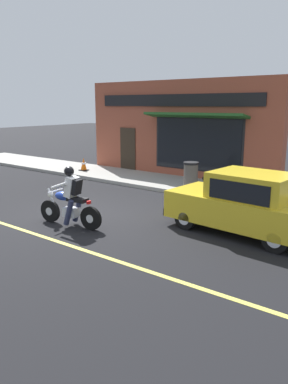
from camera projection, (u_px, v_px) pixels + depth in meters
The scene contains 7 objects.
ground_plane at pixel (82, 216), 10.91m from camera, with size 80.00×80.00×0.00m, color black.
sidewalk_curb at pixel (121, 176), 16.70m from camera, with size 2.60×22.00×0.14m, color #9E9B93.
storefront_building at pixel (177, 130), 16.25m from camera, with size 1.25×9.32×4.20m.
motorcycle_with_rider at pixel (70, 201), 9.89m from camera, with size 0.64×2.01×1.62m.
car_hatchback at pixel (245, 204), 9.31m from camera, with size 1.92×3.89×1.57m.
trash_bin at pixel (191, 175), 13.79m from camera, with size 0.56×0.56×0.98m.
traffic_cone at pixel (84, 164), 17.57m from camera, with size 0.36×0.36×0.60m.
Camera 1 is at (-7.23, -7.78, 3.18)m, focal length 35.00 mm.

